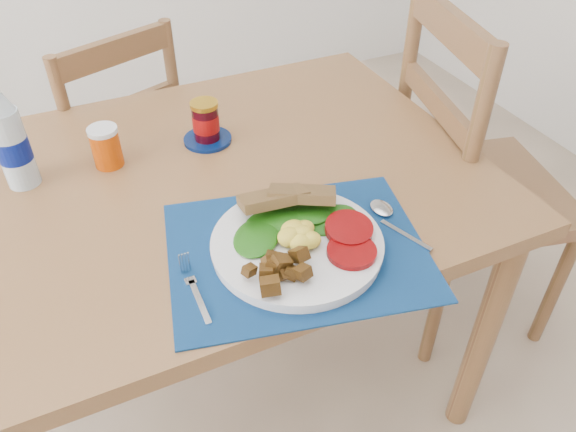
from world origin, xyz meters
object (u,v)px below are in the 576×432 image
object	(u,v)px
breakfast_plate	(295,243)
chair_far	(114,134)
jam_on_saucer	(206,124)
chair_end	(471,153)
water_bottle	(11,142)
juice_glass	(106,148)

from	to	relation	value
breakfast_plate	chair_far	bearing A→B (deg)	116.13
breakfast_plate	jam_on_saucer	distance (m)	0.44
chair_far	chair_end	distance (m)	1.07
water_bottle	jam_on_saucer	distance (m)	0.42
chair_end	chair_far	bearing A→B (deg)	66.88
chair_far	breakfast_plate	world-z (taller)	chair_far
water_bottle	jam_on_saucer	bearing A→B (deg)	-0.50
water_bottle	chair_end	bearing A→B (deg)	-8.17
chair_far	jam_on_saucer	xyz separation A→B (m)	(0.17, -0.47, 0.24)
chair_far	jam_on_saucer	size ratio (longest dim) A/B	9.48
breakfast_plate	jam_on_saucer	bearing A→B (deg)	107.29
breakfast_plate	jam_on_saucer	world-z (taller)	jam_on_saucer
chair_far	breakfast_plate	distance (m)	0.95
chair_end	breakfast_plate	size ratio (longest dim) A/B	3.95
chair_far	juice_glass	distance (m)	0.53
chair_end	juice_glass	distance (m)	0.95
chair_far	breakfast_plate	xyz separation A→B (m)	(0.19, -0.91, 0.22)
breakfast_plate	juice_glass	bearing A→B (deg)	134.47
breakfast_plate	juice_glass	xyz separation A→B (m)	(-0.26, 0.44, 0.02)
chair_far	juice_glass	size ratio (longest dim) A/B	12.23
chair_end	breakfast_plate	xyz separation A→B (m)	(-0.67, -0.28, 0.16)
chair_end	juice_glass	bearing A→B (deg)	93.42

